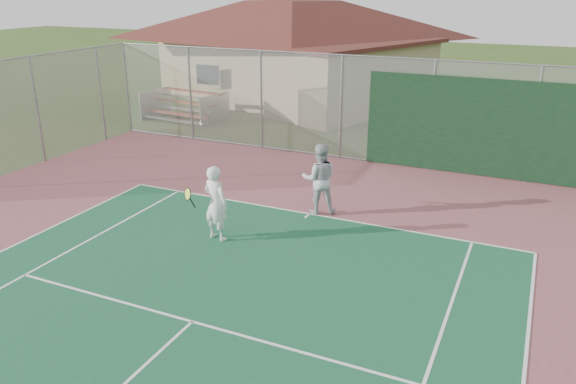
# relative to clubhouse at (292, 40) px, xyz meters

# --- Properties ---
(back_fence) EXTENTS (20.08, 0.11, 3.53)m
(back_fence) POSITION_rel_clubhouse_xyz_m (8.98, -9.16, -1.28)
(back_fence) COLOR gray
(back_fence) RESTS_ON ground
(side_fence_left) EXTENTS (0.08, 9.00, 3.50)m
(side_fence_left) POSITION_rel_clubhouse_xyz_m (-3.13, -13.64, -1.19)
(side_fence_left) COLOR gray
(side_fence_left) RESTS_ON ground
(clubhouse) EXTENTS (15.77, 13.22, 5.80)m
(clubhouse) POSITION_rel_clubhouse_xyz_m (0.00, 0.00, 0.00)
(clubhouse) COLOR tan
(clubhouse) RESTS_ON ground
(bleachers) EXTENTS (3.38, 2.20, 1.22)m
(bleachers) POSITION_rel_clubhouse_xyz_m (-2.30, -6.53, -2.30)
(bleachers) COLOR #A54126
(bleachers) RESTS_ON ground
(player_white_front) EXTENTS (1.10, 0.73, 1.80)m
(player_white_front) POSITION_rel_clubhouse_xyz_m (5.46, -16.56, -2.04)
(player_white_front) COLOR white
(player_white_front) RESTS_ON ground
(player_grey_back) EXTENTS (1.11, 1.02, 1.86)m
(player_grey_back) POSITION_rel_clubhouse_xyz_m (7.05, -14.04, -2.01)
(player_grey_back) COLOR #B1B3B6
(player_grey_back) RESTS_ON ground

